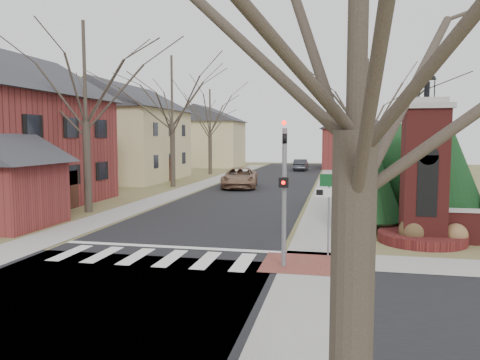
% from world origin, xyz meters
% --- Properties ---
extents(ground, '(120.00, 120.00, 0.00)m').
position_xyz_m(ground, '(0.00, 0.00, 0.00)').
color(ground, brown).
rests_on(ground, ground).
extents(main_street, '(8.00, 70.00, 0.01)m').
position_xyz_m(main_street, '(0.00, 22.00, 0.01)').
color(main_street, black).
rests_on(main_street, ground).
extents(cross_street, '(120.00, 8.00, 0.01)m').
position_xyz_m(cross_street, '(0.00, -3.00, 0.01)').
color(cross_street, black).
rests_on(cross_street, ground).
extents(crosswalk_zone, '(8.00, 2.20, 0.02)m').
position_xyz_m(crosswalk_zone, '(0.00, 0.80, 0.01)').
color(crosswalk_zone, silver).
rests_on(crosswalk_zone, ground).
extents(stop_bar, '(8.00, 0.35, 0.02)m').
position_xyz_m(stop_bar, '(0.00, 2.30, 0.01)').
color(stop_bar, silver).
rests_on(stop_bar, ground).
extents(sidewalk_right_main, '(2.00, 60.00, 0.02)m').
position_xyz_m(sidewalk_right_main, '(5.20, 22.00, 0.01)').
color(sidewalk_right_main, gray).
rests_on(sidewalk_right_main, ground).
extents(sidewalk_left, '(2.00, 60.00, 0.02)m').
position_xyz_m(sidewalk_left, '(-5.20, 22.00, 0.01)').
color(sidewalk_left, gray).
rests_on(sidewalk_left, ground).
extents(curb_apron, '(2.40, 2.40, 0.02)m').
position_xyz_m(curb_apron, '(4.80, 1.00, 0.01)').
color(curb_apron, brown).
rests_on(curb_apron, ground).
extents(traffic_signal_pole, '(0.28, 0.41, 4.50)m').
position_xyz_m(traffic_signal_pole, '(4.30, 0.57, 2.59)').
color(traffic_signal_pole, slate).
rests_on(traffic_signal_pole, ground).
extents(sign_post, '(0.90, 0.07, 2.75)m').
position_xyz_m(sign_post, '(5.59, 1.99, 1.95)').
color(sign_post, slate).
rests_on(sign_post, ground).
extents(brick_gate_monument, '(3.20, 3.20, 6.47)m').
position_xyz_m(brick_gate_monument, '(9.00, 4.99, 2.17)').
color(brick_gate_monument, maroon).
rests_on(brick_gate_monument, ground).
extents(house_stucco_left, '(9.80, 12.80, 9.28)m').
position_xyz_m(house_stucco_left, '(-13.50, 27.00, 4.59)').
color(house_stucco_left, beige).
rests_on(house_stucco_left, ground).
extents(garage_left, '(4.80, 4.80, 4.29)m').
position_xyz_m(garage_left, '(-8.52, 4.49, 2.24)').
color(garage_left, maroon).
rests_on(garage_left, ground).
extents(house_distant_left, '(10.80, 8.80, 8.53)m').
position_xyz_m(house_distant_left, '(-12.01, 48.00, 4.25)').
color(house_distant_left, beige).
rests_on(house_distant_left, ground).
extents(house_distant_right, '(8.80, 8.80, 7.30)m').
position_xyz_m(house_distant_right, '(7.99, 47.99, 3.65)').
color(house_distant_right, maroon).
rests_on(house_distant_right, ground).
extents(evergreen_near, '(2.80, 2.80, 4.10)m').
position_xyz_m(evergreen_near, '(7.20, 7.00, 2.30)').
color(evergreen_near, '#473D33').
rests_on(evergreen_near, ground).
extents(evergreen_mid, '(3.40, 3.40, 4.70)m').
position_xyz_m(evergreen_mid, '(10.50, 8.20, 2.60)').
color(evergreen_mid, '#473D33').
rests_on(evergreen_mid, ground).
extents(evergreen_mass, '(4.80, 4.80, 4.80)m').
position_xyz_m(evergreen_mass, '(9.00, 9.50, 2.40)').
color(evergreen_mass, black).
rests_on(evergreen_mass, ground).
extents(bare_tree_0, '(8.05, 8.05, 11.15)m').
position_xyz_m(bare_tree_0, '(-7.00, 9.00, 7.70)').
color(bare_tree_0, '#473D33').
rests_on(bare_tree_0, ground).
extents(bare_tree_1, '(8.40, 8.40, 11.64)m').
position_xyz_m(bare_tree_1, '(-7.00, 22.00, 8.03)').
color(bare_tree_1, '#473D33').
rests_on(bare_tree_1, ground).
extents(bare_tree_2, '(7.35, 7.35, 10.19)m').
position_xyz_m(bare_tree_2, '(-7.50, 35.00, 7.03)').
color(bare_tree_2, '#473D33').
rests_on(bare_tree_2, ground).
extents(bare_tree_3, '(7.00, 7.00, 9.70)m').
position_xyz_m(bare_tree_3, '(7.50, 16.00, 6.69)').
color(bare_tree_3, '#473D33').
rests_on(bare_tree_3, ground).
extents(pickup_truck, '(3.37, 5.97, 1.57)m').
position_xyz_m(pickup_truck, '(-1.60, 22.28, 0.79)').
color(pickup_truck, '#856148').
rests_on(pickup_truck, ground).
extents(distant_car, '(1.57, 4.19, 1.37)m').
position_xyz_m(distant_car, '(1.60, 42.42, 0.68)').
color(distant_car, '#303137').
rests_on(distant_car, ground).
extents(dry_shrub_left, '(0.99, 0.99, 0.99)m').
position_xyz_m(dry_shrub_left, '(8.60, 4.60, 0.50)').
color(dry_shrub_left, '#503E25').
rests_on(dry_shrub_left, ground).
extents(dry_shrub_right, '(0.83, 0.83, 0.83)m').
position_xyz_m(dry_shrub_right, '(10.10, 4.60, 0.41)').
color(dry_shrub_right, brown).
rests_on(dry_shrub_right, ground).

